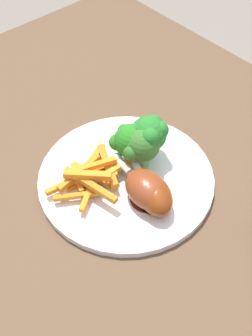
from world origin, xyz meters
The scene contains 8 objects.
dining_table centered at (0.00, 0.00, 0.63)m, with size 1.16×0.80×0.73m.
dinner_plate centered at (0.06, 0.01, 0.74)m, with size 0.29×0.29×0.01m, color white.
broccoli_floret_front centered at (0.07, -0.04, 0.80)m, with size 0.06×0.06×0.08m.
broccoli_floret_middle centered at (0.06, -0.02, 0.79)m, with size 0.05×0.07×0.08m.
broccoli_floret_back centered at (0.08, -0.01, 0.79)m, with size 0.06×0.06×0.07m.
carrot_fries_pile centered at (0.08, 0.06, 0.76)m, with size 0.11×0.16×0.04m.
chicken_drumstick_near centered at (0.00, 0.02, 0.77)m, with size 0.13×0.07×0.05m.
chicken_drumstick_far centered at (-0.01, 0.02, 0.77)m, with size 0.13×0.08×0.05m.
Camera 1 is at (-0.28, 0.31, 1.28)m, focal length 45.92 mm.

